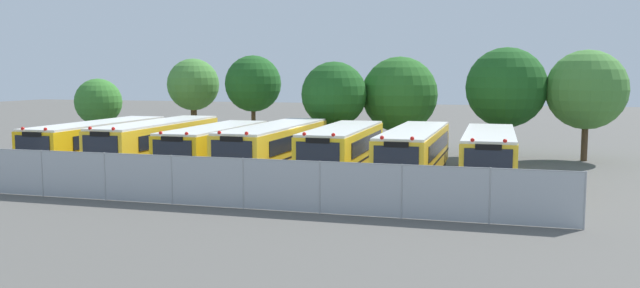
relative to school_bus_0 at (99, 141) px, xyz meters
The scene contains 17 objects.
ground_plane 11.10m from the school_bus_0, ahead, with size 160.00×160.00×0.00m, color #595651.
school_bus_0 is the anchor object (origin of this frame).
school_bus_1 3.77m from the school_bus_0, ahead, with size 2.55×11.31×2.72m.
school_bus_2 7.35m from the school_bus_0, ahead, with size 2.67×10.07×2.52m.
school_bus_3 10.90m from the school_bus_0, ahead, with size 2.64×11.42×2.69m.
school_bus_4 14.70m from the school_bus_0, ahead, with size 2.67×10.02×2.67m.
school_bus_5 18.40m from the school_bus_0, ahead, with size 2.46×11.16×2.65m.
school_bus_6 22.07m from the school_bus_0, ahead, with size 2.65×10.35×2.63m.
tree_0 9.93m from the school_bus_0, 124.41° to the left, with size 3.34×3.34×4.94m.
tree_1 11.19m from the school_bus_0, 86.83° to the left, with size 3.77×3.77×6.38m.
tree_2 12.02m from the school_bus_0, 62.33° to the left, with size 4.05×3.96×6.57m.
tree_3 14.77m from the school_bus_0, 34.37° to the left, with size 4.24×4.24×6.07m.
tree_4 18.95m from the school_bus_0, 32.96° to the left, with size 5.00×5.00×6.41m.
tree_5 24.90m from the school_bus_0, 23.32° to the left, with size 5.01×5.01×6.93m.
tree_6 29.10m from the school_bus_0, 19.55° to the left, with size 4.81×4.81×6.74m.
chainlink_fence 14.78m from the school_bus_0, 39.15° to the right, with size 28.21×0.07×2.02m.
traffic_cone 7.81m from the school_bus_0, 83.77° to the right, with size 0.45×0.45×0.59m, color #EA5914.
Camera 1 is at (12.01, -33.04, 5.32)m, focal length 36.88 mm.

